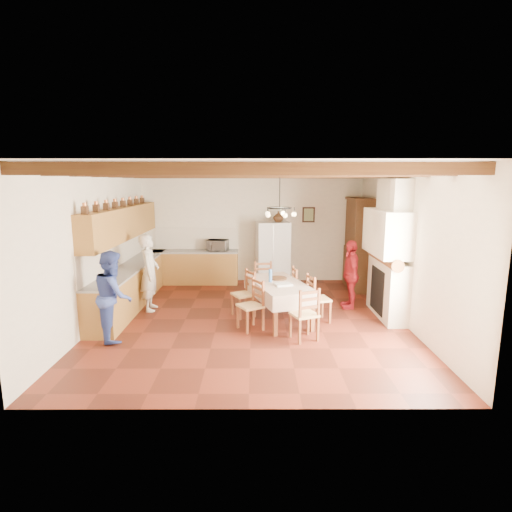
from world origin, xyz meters
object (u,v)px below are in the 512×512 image
at_px(hutch, 359,244).
at_px(person_woman_blue, 113,295).
at_px(dining_table, 279,287).
at_px(chair_right_near, 319,298).
at_px(chair_left_near, 250,305).
at_px(microwave, 218,245).
at_px(refrigerator, 273,253).
at_px(person_woman_red, 350,274).
at_px(chair_right_far, 302,289).
at_px(chair_end_near, 304,313).
at_px(chair_end_far, 264,284).
at_px(person_man, 149,273).
at_px(chair_left_far, 243,294).

distance_m(hutch, person_woman_blue, 6.18).
bearing_deg(dining_table, chair_right_near, -6.34).
bearing_deg(chair_right_near, dining_table, 68.45).
relative_size(dining_table, chair_right_near, 2.04).
relative_size(chair_left_near, microwave, 1.79).
distance_m(refrigerator, person_woman_red, 2.61).
height_order(dining_table, microwave, microwave).
relative_size(chair_right_far, person_woman_blue, 0.61).
bearing_deg(chair_right_near, chair_right_far, 5.46).
bearing_deg(chair_end_near, person_woman_red, -146.52).
relative_size(chair_end_near, person_woman_red, 0.64).
bearing_deg(chair_end_far, chair_left_near, -107.74).
relative_size(chair_right_far, chair_end_far, 1.00).
relative_size(person_man, person_woman_blue, 1.05).
relative_size(chair_left_far, chair_right_near, 1.00).
distance_m(hutch, dining_table, 3.31).
relative_size(chair_left_near, chair_right_near, 1.00).
distance_m(refrigerator, person_woman_blue, 4.82).
xyz_separation_m(hutch, chair_end_far, (-2.46, -1.38, -0.69)).
height_order(hutch, chair_left_far, hutch).
bearing_deg(person_woman_blue, chair_right_far, -85.95).
xyz_separation_m(chair_left_near, person_woman_blue, (-2.39, -0.43, 0.31)).
bearing_deg(microwave, dining_table, -51.70).
relative_size(chair_left_far, person_man, 0.58).
relative_size(chair_end_far, person_woman_red, 0.64).
height_order(refrigerator, chair_end_near, refrigerator).
relative_size(person_woman_blue, microwave, 2.96).
xyz_separation_m(chair_right_far, chair_end_far, (-0.81, 0.48, 0.00)).
height_order(hutch, chair_left_near, hutch).
xyz_separation_m(chair_right_near, person_woman_red, (0.83, 0.88, 0.27)).
bearing_deg(person_man, hutch, -75.53).
distance_m(dining_table, microwave, 3.35).
xyz_separation_m(chair_end_near, person_woman_red, (1.23, 1.81, 0.27)).
xyz_separation_m(chair_left_near, chair_end_far, (0.30, 1.58, 0.00)).
xyz_separation_m(hutch, chair_left_near, (-2.76, -2.96, -0.69)).
height_order(dining_table, chair_right_near, chair_right_near).
xyz_separation_m(hutch, person_woman_red, (-0.58, -1.63, -0.42)).
relative_size(refrigerator, chair_right_far, 1.77).
bearing_deg(person_man, chair_left_near, -123.90).
xyz_separation_m(chair_right_far, microwave, (-2.03, 2.42, 0.57)).
distance_m(chair_left_far, chair_right_near, 1.54).
height_order(chair_left_far, person_man, person_man).
distance_m(chair_right_near, chair_end_near, 1.01).
bearing_deg(hutch, chair_right_far, -129.98).
bearing_deg(person_woman_red, microwave, -122.92).
height_order(hutch, person_woman_red, hutch).
bearing_deg(chair_left_far, chair_right_far, 75.72).
relative_size(chair_end_far, person_man, 0.58).
relative_size(refrigerator, chair_end_far, 1.77).
xyz_separation_m(dining_table, microwave, (-1.49, 2.98, 0.36)).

